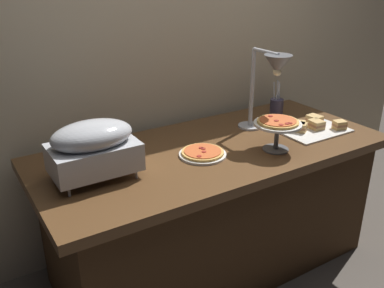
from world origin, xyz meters
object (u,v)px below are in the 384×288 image
object	(u,v)px
sandwich_platter	(313,127)
sauce_cup_near	(118,147)
heat_lamp	(272,72)
pizza_plate_front	(203,153)
pizza_plate_center	(278,126)
utensil_holder	(277,107)
chafing_dish	(94,147)

from	to	relation	value
sandwich_platter	sauce_cup_near	world-z (taller)	sandwich_platter
heat_lamp	pizza_plate_front	distance (m)	0.59
pizza_plate_center	heat_lamp	bearing A→B (deg)	60.35
sauce_cup_near	utensil_holder	xyz separation A→B (m)	(1.08, -0.02, 0.04)
pizza_plate_front	pizza_plate_center	distance (m)	0.41
chafing_dish	heat_lamp	distance (m)	1.03
sandwich_platter	heat_lamp	bearing A→B (deg)	163.75
chafing_dish	heat_lamp	bearing A→B (deg)	-1.01
heat_lamp	pizza_plate_front	xyz separation A→B (m)	(-0.47, -0.04, -0.35)
pizza_plate_front	chafing_dish	bearing A→B (deg)	174.40
pizza_plate_front	pizza_plate_center	xyz separation A→B (m)	(0.37, -0.14, 0.12)
pizza_plate_center	sandwich_platter	distance (m)	0.41
utensil_holder	pizza_plate_center	bearing A→B (deg)	-132.51
pizza_plate_center	utensil_holder	distance (m)	0.56
chafing_dish	heat_lamp	size ratio (longest dim) A/B	0.82
chafing_dish	sandwich_platter	size ratio (longest dim) A/B	0.98
heat_lamp	pizza_plate_center	xyz separation A→B (m)	(-0.10, -0.18, -0.23)
chafing_dish	pizza_plate_front	size ratio (longest dim) A/B	1.59
pizza_plate_center	sandwich_platter	bearing A→B (deg)	14.48
chafing_dish	utensil_holder	bearing A→B (deg)	9.35
pizza_plate_front	pizza_plate_center	bearing A→B (deg)	-21.24
utensil_holder	sauce_cup_near	bearing A→B (deg)	178.68
heat_lamp	sauce_cup_near	bearing A→B (deg)	162.47
chafing_dish	sandwich_platter	xyz separation A→B (m)	(1.29, -0.10, -0.13)
chafing_dish	sauce_cup_near	xyz separation A→B (m)	(0.21, 0.24, -0.14)
utensil_holder	pizza_plate_front	bearing A→B (deg)	-160.29
heat_lamp	pizza_plate_center	world-z (taller)	heat_lamp
sandwich_platter	utensil_holder	size ratio (longest dim) A/B	1.71
chafing_dish	sauce_cup_near	bearing A→B (deg)	48.76
pizza_plate_center	utensil_holder	bearing A→B (deg)	47.49
utensil_holder	heat_lamp	bearing A→B (deg)	-139.86
pizza_plate_front	utensil_holder	world-z (taller)	utensil_holder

